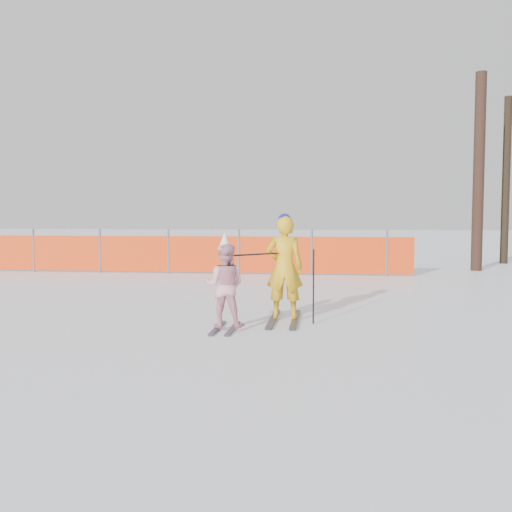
{
  "coord_description": "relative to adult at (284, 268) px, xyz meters",
  "views": [
    {
      "loc": [
        1.05,
        -8.07,
        1.6
      ],
      "look_at": [
        0.0,
        0.5,
        1.0
      ],
      "focal_mm": 40.0,
      "sensor_mm": 36.0,
      "label": 1
    }
  ],
  "objects": [
    {
      "name": "child",
      "position": [
        -0.78,
        -0.79,
        -0.18
      ],
      "size": [
        0.6,
        1.01,
        1.38
      ],
      "color": "black",
      "rests_on": "ground"
    },
    {
      "name": "tree_trunks",
      "position": [
        5.67,
        9.86,
        2.04
      ],
      "size": [
        1.88,
        3.06,
        5.77
      ],
      "color": "#331F16",
      "rests_on": "ground"
    },
    {
      "name": "adult",
      "position": [
        0.0,
        0.0,
        0.0
      ],
      "size": [
        0.57,
        1.57,
        1.65
      ],
      "color": "black",
      "rests_on": "ground"
    },
    {
      "name": "ground",
      "position": [
        -0.42,
        -0.6,
        -0.82
      ],
      "size": [
        120.0,
        120.0,
        0.0
      ],
      "primitive_type": "plane",
      "color": "white",
      "rests_on": "ground"
    },
    {
      "name": "safety_fence",
      "position": [
        -5.42,
        6.84,
        -0.26
      ],
      "size": [
        16.75,
        0.06,
        1.25
      ],
      "color": "#595960",
      "rests_on": "ground"
    },
    {
      "name": "ski_poles",
      "position": [
        0.08,
        -0.28,
        -0.05
      ],
      "size": [
        1.17,
        0.63,
        1.11
      ],
      "color": "black",
      "rests_on": "ground"
    }
  ]
}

